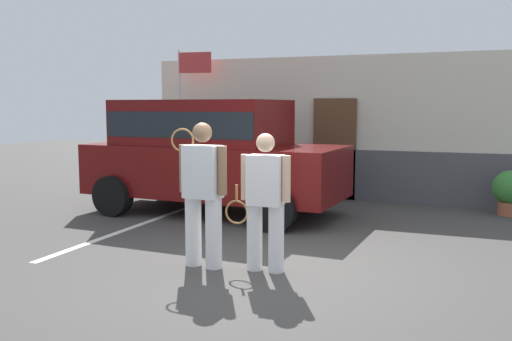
{
  "coord_description": "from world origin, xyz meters",
  "views": [
    {
      "loc": [
        2.19,
        -5.94,
        1.94
      ],
      "look_at": [
        -0.58,
        1.2,
        1.05
      ],
      "focal_mm": 38.9,
      "sensor_mm": 36.0,
      "label": 1
    }
  ],
  "objects_px": {
    "potted_plant_by_porch": "(510,190)",
    "tennis_player_woman": "(265,201)",
    "parked_suv": "(210,150)",
    "tennis_player_man": "(203,192)",
    "flag_pole": "(187,95)"
  },
  "relations": [
    {
      "from": "tennis_player_woman",
      "to": "flag_pole",
      "type": "xyz_separation_m",
      "value": [
        -3.73,
        5.06,
        1.34
      ]
    },
    {
      "from": "tennis_player_man",
      "to": "tennis_player_woman",
      "type": "height_order",
      "value": "tennis_player_man"
    },
    {
      "from": "tennis_player_woman",
      "to": "potted_plant_by_porch",
      "type": "bearing_deg",
      "value": -123.34
    },
    {
      "from": "tennis_player_woman",
      "to": "flag_pole",
      "type": "relative_size",
      "value": 0.52
    },
    {
      "from": "parked_suv",
      "to": "potted_plant_by_porch",
      "type": "bearing_deg",
      "value": 21.78
    },
    {
      "from": "tennis_player_man",
      "to": "potted_plant_by_porch",
      "type": "distance_m",
      "value": 6.09
    },
    {
      "from": "potted_plant_by_porch",
      "to": "tennis_player_woman",
      "type": "bearing_deg",
      "value": -121.62
    },
    {
      "from": "parked_suv",
      "to": "tennis_player_man",
      "type": "distance_m",
      "value": 3.43
    },
    {
      "from": "tennis_player_woman",
      "to": "tennis_player_man",
      "type": "bearing_deg",
      "value": 6.19
    },
    {
      "from": "tennis_player_woman",
      "to": "parked_suv",
      "type": "bearing_deg",
      "value": -55.84
    },
    {
      "from": "potted_plant_by_porch",
      "to": "flag_pole",
      "type": "xyz_separation_m",
      "value": [
        -6.64,
        0.32,
        1.74
      ]
    },
    {
      "from": "tennis_player_man",
      "to": "parked_suv",
      "type": "bearing_deg",
      "value": -60.21
    },
    {
      "from": "parked_suv",
      "to": "tennis_player_woman",
      "type": "height_order",
      "value": "parked_suv"
    },
    {
      "from": "parked_suv",
      "to": "tennis_player_man",
      "type": "relative_size",
      "value": 2.68
    },
    {
      "from": "tennis_player_man",
      "to": "potted_plant_by_porch",
      "type": "relative_size",
      "value": 2.17
    }
  ]
}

